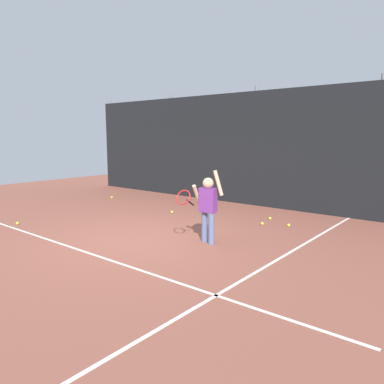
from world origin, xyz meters
name	(u,v)px	position (x,y,z in m)	size (l,w,h in m)	color
ground_plane	(138,238)	(0.00, 0.00, 0.00)	(20.00, 20.00, 0.00)	brown
court_line_baseline	(87,253)	(0.00, -1.15, 0.00)	(9.00, 0.05, 0.00)	white
court_line_sideline	(290,253)	(2.65, 1.00, 0.00)	(0.05, 9.00, 0.00)	white
back_fence_windscreen	(254,149)	(0.00, 4.41, 1.58)	(12.89, 0.08, 3.16)	black
fence_post_0	(111,144)	(-6.30, 4.47, 1.65)	(0.09, 0.09, 3.31)	slate
fence_post_1	(171,145)	(-3.15, 4.47, 1.65)	(0.09, 0.09, 3.31)	slate
fence_post_2	(255,146)	(0.00, 4.47, 1.65)	(0.09, 0.09, 3.31)	slate
fence_post_3	(378,149)	(3.15, 4.47, 1.65)	(0.09, 0.09, 3.31)	slate
tennis_player	(207,204)	(1.22, 0.58, 0.73)	(0.67, 0.63, 1.35)	slate
tennis_ball_0	(172,212)	(-1.01, 2.10, 0.03)	(0.07, 0.07, 0.07)	#CCE033
tennis_ball_1	(289,225)	(1.89, 2.66, 0.03)	(0.07, 0.07, 0.07)	#CCE033
tennis_ball_2	(270,218)	(1.26, 3.02, 0.03)	(0.07, 0.07, 0.07)	#CCE033
tennis_ball_3	(262,224)	(1.37, 2.43, 0.03)	(0.07, 0.07, 0.07)	#CCE033
tennis_ball_4	(112,197)	(-3.97, 2.56, 0.03)	(0.07, 0.07, 0.07)	#CCE033
tennis_ball_5	(17,223)	(-2.87, -0.95, 0.03)	(0.07, 0.07, 0.07)	#CCE033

